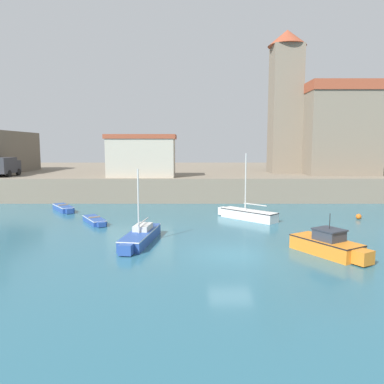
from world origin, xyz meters
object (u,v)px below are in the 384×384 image
Objects in this scene: sailboat_blue_4 at (140,236)px; sailboat_white_2 at (247,214)px; dinghy_blue_1 at (63,208)px; mooring_buoy at (359,217)px; church at (319,126)px; dinghy_blue_0 at (95,220)px; harbor_shed_near_wharf at (142,156)px; motorboat_orange_3 at (328,245)px; truck_on_quay at (4,166)px.

sailboat_white_2 is at bearing 43.83° from sailboat_blue_4.
sailboat_blue_4 reaches higher than dinghy_blue_1.
mooring_buoy is 22.08m from church.
dinghy_blue_0 is 0.60× the size of sailboat_blue_4.
harbor_shed_near_wharf is (-19.99, 11.63, 4.89)m from mooring_buoy.
harbor_shed_near_wharf reaches higher than motorboat_orange_3.
sailboat_white_2 is 11.17m from sailboat_blue_4.
sailboat_blue_4 is (4.53, -6.12, 0.19)m from dinghy_blue_0.
sailboat_white_2 is 1.16× the size of motorboat_orange_3.
motorboat_orange_3 reaches higher than dinghy_blue_0.
dinghy_blue_1 is 0.62× the size of sailboat_blue_4.
truck_on_quay is at bearing 140.34° from dinghy_blue_1.
dinghy_blue_1 is 34.77m from church.
harbor_shed_near_wharf is (2.10, 13.28, 4.88)m from dinghy_blue_0.
dinghy_blue_1 is 26.91m from mooring_buoy.
sailboat_white_2 is 12.22× the size of mooring_buoy.
motorboat_orange_3 is (3.11, -10.45, 0.11)m from sailboat_white_2.
mooring_buoy is at bearing -18.31° from truck_on_quay.
dinghy_blue_0 is 7.32m from dinghy_blue_1.
sailboat_white_2 is at bearing -13.65° from dinghy_blue_1.
church is 24.85m from harbor_shed_near_wharf.
church is at bearing 20.09° from harbor_shed_near_wharf.
church is 2.30× the size of harbor_shed_near_wharf.
sailboat_white_2 is 16.37m from harbor_shed_near_wharf.
motorboat_orange_3 is (15.70, -8.84, 0.32)m from dinghy_blue_0.
harbor_shed_near_wharf is at bearing 149.81° from mooring_buoy.
dinghy_blue_0 is 7.62m from sailboat_blue_4.
dinghy_blue_1 is at bearing -39.66° from truck_on_quay.
truck_on_quay is at bearing 155.73° from sailboat_white_2.
dinghy_blue_1 is 0.79× the size of motorboat_orange_3.
sailboat_blue_4 is 20.11m from harbor_shed_near_wharf.
motorboat_orange_3 is 0.27× the size of church.
truck_on_quay reaches higher than dinghy_blue_0.
harbor_shed_near_wharf is 16.05m from truck_on_quay.
dinghy_blue_1 is 0.88× the size of truck_on_quay.
truck_on_quay is (-18.44, 19.68, 3.48)m from sailboat_blue_4.
church reaches higher than truck_on_quay.
sailboat_blue_4 is (-11.16, 2.72, -0.13)m from motorboat_orange_3.
sailboat_white_2 reaches higher than dinghy_blue_1.
mooring_buoy is 0.06× the size of harbor_shed_near_wharf.
motorboat_orange_3 is 12.29m from mooring_buoy.
mooring_buoy is 23.64m from harbor_shed_near_wharf.
dinghy_blue_1 reaches higher than mooring_buoy.
dinghy_blue_0 is at bearing -98.99° from harbor_shed_near_wharf.
sailboat_white_2 is at bearing -122.03° from church.
dinghy_blue_1 is at bearing -131.30° from harbor_shed_near_wharf.
sailboat_white_2 reaches higher than sailboat_blue_4.
dinghy_blue_0 is at bearing -139.21° from church.
mooring_buoy is (6.40, 10.49, -0.34)m from motorboat_orange_3.
motorboat_orange_3 is at bearing -37.12° from truck_on_quay.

